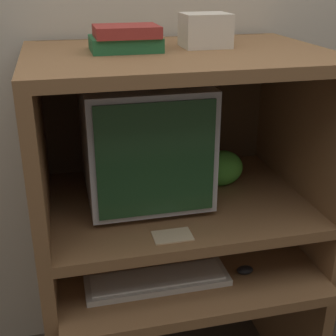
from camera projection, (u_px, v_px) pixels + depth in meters
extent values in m
cube|color=beige|center=(152.00, 39.00, 1.79)|extent=(6.00, 0.06, 2.60)
cube|color=brown|center=(58.00, 332.00, 1.73)|extent=(0.04, 0.66, 0.62)
cube|color=brown|center=(282.00, 296.00, 1.93)|extent=(0.04, 0.66, 0.62)
cube|color=brown|center=(193.00, 285.00, 1.53)|extent=(0.86, 0.36, 0.04)
cube|color=brown|center=(47.00, 238.00, 1.57)|extent=(0.04, 0.66, 0.20)
cube|color=brown|center=(292.00, 208.00, 1.77)|extent=(0.04, 0.66, 0.20)
cube|color=brown|center=(177.00, 202.00, 1.64)|extent=(0.86, 0.66, 0.04)
cube|color=brown|center=(36.00, 140.00, 1.44)|extent=(0.04, 0.66, 0.50)
cube|color=brown|center=(302.00, 119.00, 1.63)|extent=(0.04, 0.66, 0.50)
cube|color=brown|center=(178.00, 56.00, 1.44)|extent=(0.86, 0.66, 0.04)
cube|color=#48321E|center=(157.00, 104.00, 1.82)|extent=(0.86, 0.01, 0.50)
cylinder|color=#B2B2B7|center=(144.00, 191.00, 1.66)|extent=(0.22, 0.22, 0.02)
cube|color=#B2B2B7|center=(142.00, 136.00, 1.58)|extent=(0.39, 0.44, 0.39)
cube|color=#1E4223|center=(156.00, 160.00, 1.38)|extent=(0.36, 0.01, 0.35)
cube|color=beige|center=(158.00, 281.00, 1.50)|extent=(0.46, 0.14, 0.02)
cube|color=silver|center=(157.00, 277.00, 1.49)|extent=(0.42, 0.11, 0.01)
ellipsoid|color=black|center=(245.00, 270.00, 1.55)|extent=(0.06, 0.04, 0.03)
ellipsoid|color=green|center=(222.00, 168.00, 1.71)|extent=(0.16, 0.12, 0.13)
cube|color=#236638|center=(125.00, 44.00, 1.42)|extent=(0.21, 0.16, 0.04)
cube|color=maroon|center=(126.00, 31.00, 1.39)|extent=(0.19, 0.15, 0.03)
cube|color=#CCB28C|center=(172.00, 236.00, 1.39)|extent=(0.12, 0.08, 0.00)
cube|color=beige|center=(205.00, 30.00, 1.48)|extent=(0.15, 0.13, 0.10)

